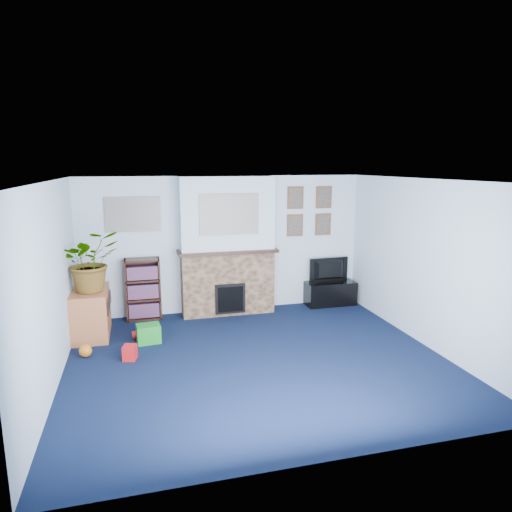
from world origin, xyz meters
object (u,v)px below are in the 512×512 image
object	(u,v)px
television	(330,270)
sideboard	(91,314)
tv_stand	(330,293)
bookshelf	(143,290)

from	to	relation	value
television	sideboard	bearing A→B (deg)	4.84
tv_stand	television	world-z (taller)	television
bookshelf	television	bearing A→B (deg)	-0.95
television	bookshelf	distance (m)	3.40
tv_stand	sideboard	bearing A→B (deg)	-172.81
television	tv_stand	bearing A→B (deg)	87.38
sideboard	bookshelf	bearing A→B (deg)	37.33
tv_stand	bookshelf	bearing A→B (deg)	178.71
tv_stand	sideboard	distance (m)	4.23
television	sideboard	world-z (taller)	television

